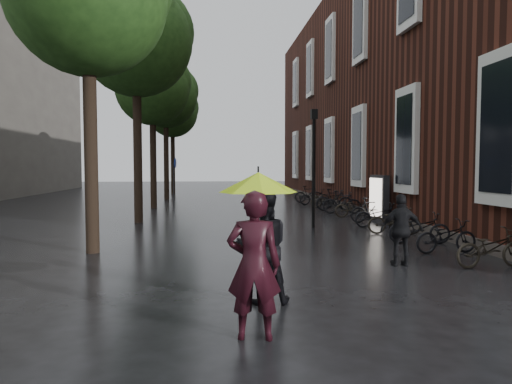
{
  "coord_description": "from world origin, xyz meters",
  "views": [
    {
      "loc": [
        -1.26,
        -4.41,
        2.11
      ],
      "look_at": [
        -0.07,
        7.14,
        1.46
      ],
      "focal_mm": 32.0,
      "sensor_mm": 36.0,
      "label": 1
    }
  ],
  "objects": [
    {
      "name": "ground",
      "position": [
        0.0,
        0.0,
        0.0
      ],
      "size": [
        120.0,
        120.0,
        0.0
      ],
      "primitive_type": "plane",
      "color": "black"
    },
    {
      "name": "street_trees",
      "position": [
        -3.99,
        15.91,
        6.34
      ],
      "size": [
        4.33,
        34.03,
        8.91
      ],
      "color": "black",
      "rests_on": "ground"
    },
    {
      "name": "cycle_sign",
      "position": [
        -2.94,
        18.1,
        1.65
      ],
      "size": [
        0.13,
        0.45,
        2.5
      ],
      "rotation": [
        0.0,
        0.0,
        -0.12
      ],
      "color": "#262628",
      "rests_on": "ground"
    },
    {
      "name": "brick_building",
      "position": [
        10.47,
        19.46,
        5.99
      ],
      "size": [
        10.2,
        33.2,
        12.0
      ],
      "color": "#38160F",
      "rests_on": "ground"
    },
    {
      "name": "parked_bicycles",
      "position": [
        4.59,
        13.2,
        0.45
      ],
      "size": [
        2.04,
        17.75,
        1.03
      ],
      "color": "black",
      "rests_on": "ground"
    },
    {
      "name": "pedestrian_walking",
      "position": [
        2.79,
        4.81,
        0.77
      ],
      "size": [
        0.93,
        0.47,
        1.53
      ],
      "primitive_type": "imported",
      "rotation": [
        0.0,
        0.0,
        3.03
      ],
      "color": "black",
      "rests_on": "ground"
    },
    {
      "name": "lamp_post",
      "position": [
        2.3,
        10.86,
        2.45
      ],
      "size": [
        0.21,
        0.21,
        4.04
      ],
      "rotation": [
        0.0,
        0.0,
        0.08
      ],
      "color": "black",
      "rests_on": "ground"
    },
    {
      "name": "person_burgundy",
      "position": [
        -0.72,
        1.05,
        0.91
      ],
      "size": [
        0.71,
        0.52,
        1.82
      ],
      "primitive_type": "imported",
      "rotation": [
        0.0,
        0.0,
        3.02
      ],
      "color": "black",
      "rests_on": "ground"
    },
    {
      "name": "lime_umbrella",
      "position": [
        -0.6,
        1.71,
        1.9
      ],
      "size": [
        1.07,
        1.07,
        1.58
      ],
      "rotation": [
        0.0,
        0.0,
        0.22
      ],
      "color": "black",
      "rests_on": "ground"
    },
    {
      "name": "person_black",
      "position": [
        -0.43,
        2.51,
        0.87
      ],
      "size": [
        0.85,
        0.66,
        1.74
      ],
      "primitive_type": "imported",
      "rotation": [
        0.0,
        0.0,
        3.14
      ],
      "color": "black",
      "rests_on": "ground"
    },
    {
      "name": "ad_lightbox",
      "position": [
        5.09,
        12.12,
        0.9
      ],
      "size": [
        0.27,
        1.18,
        1.78
      ],
      "rotation": [
        0.0,
        0.0,
        0.07
      ],
      "color": "black",
      "rests_on": "ground"
    }
  ]
}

